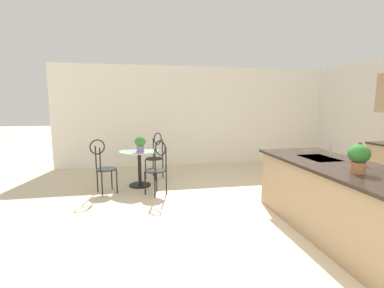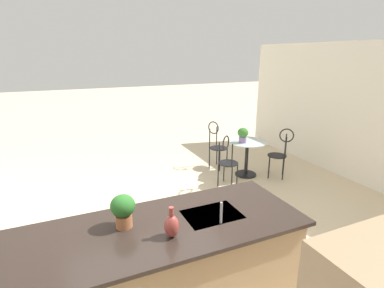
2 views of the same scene
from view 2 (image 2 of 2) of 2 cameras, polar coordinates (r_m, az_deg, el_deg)
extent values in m
plane|color=beige|center=(4.15, -5.45, -19.52)|extent=(40.00, 40.00, 0.00)
cube|color=tan|center=(3.17, -5.93, -22.77)|extent=(2.70, 0.96, 0.88)
cube|color=#2D231E|center=(2.90, -6.21, -15.75)|extent=(2.80, 1.06, 0.04)
cube|color=#B2B5BA|center=(3.08, 3.84, -13.49)|extent=(0.56, 0.40, 0.03)
cylinder|color=black|center=(6.44, 10.21, -5.70)|extent=(0.44, 0.44, 0.03)
cylinder|color=black|center=(6.32, 10.38, -2.66)|extent=(0.07, 0.07, 0.69)
cylinder|color=#B2C6C1|center=(6.21, 10.55, 0.43)|extent=(0.80, 0.80, 0.01)
cylinder|color=black|center=(5.99, 6.12, -5.12)|extent=(0.03, 0.03, 0.45)
cylinder|color=black|center=(5.90, 8.64, -5.59)|extent=(0.03, 0.03, 0.45)
cylinder|color=black|center=(5.75, 5.02, -6.05)|extent=(0.03, 0.03, 0.45)
cylinder|color=black|center=(5.66, 7.63, -6.55)|extent=(0.03, 0.03, 0.45)
cylinder|color=black|center=(5.74, 6.94, -3.65)|extent=(0.53, 0.53, 0.02)
cylinder|color=black|center=(5.58, 5.19, -1.84)|extent=(0.03, 0.03, 0.45)
cylinder|color=black|center=(5.49, 7.68, -2.26)|extent=(0.03, 0.03, 0.45)
torus|color=black|center=(5.46, 6.50, 0.18)|extent=(0.24, 0.19, 0.28)
cylinder|color=black|center=(6.30, 14.49, -4.46)|extent=(0.03, 0.03, 0.45)
cylinder|color=black|center=(6.56, 14.59, -3.60)|extent=(0.03, 0.03, 0.45)
cylinder|color=black|center=(6.30, 17.03, -4.67)|extent=(0.03, 0.03, 0.45)
cylinder|color=black|center=(6.57, 17.03, -3.80)|extent=(0.03, 0.03, 0.45)
cylinder|color=black|center=(6.35, 15.96, -2.14)|extent=(0.54, 0.54, 0.02)
cylinder|color=black|center=(6.17, 17.48, -0.75)|extent=(0.03, 0.03, 0.45)
cylinder|color=black|center=(6.42, 17.46, -0.07)|extent=(0.03, 0.03, 0.45)
torus|color=black|center=(6.23, 17.65, 1.57)|extent=(0.23, 0.20, 0.28)
cylinder|color=black|center=(6.73, 6.70, -2.65)|extent=(0.03, 0.03, 0.45)
cylinder|color=black|center=(6.51, 5.31, -3.28)|extent=(0.03, 0.03, 0.45)
cylinder|color=black|center=(6.88, 4.77, -2.15)|extent=(0.03, 0.03, 0.45)
cylinder|color=black|center=(6.66, 3.35, -2.75)|extent=(0.03, 0.03, 0.45)
cylinder|color=black|center=(6.62, 5.08, -0.78)|extent=(0.51, 0.51, 0.02)
cylinder|color=black|center=(6.74, 4.74, 1.47)|extent=(0.03, 0.03, 0.45)
cylinder|color=black|center=(6.54, 3.40, 1.01)|extent=(0.03, 0.03, 0.45)
torus|color=black|center=(6.58, 4.12, 3.13)|extent=(0.14, 0.27, 0.28)
cylinder|color=#B2B5BA|center=(2.88, 5.59, -12.97)|extent=(0.02, 0.02, 0.22)
cylinder|color=#7A669E|center=(6.09, 9.65, 0.82)|extent=(0.15, 0.15, 0.12)
ellipsoid|color=#34712D|center=(6.05, 9.72, 2.17)|extent=(0.22, 0.22, 0.20)
cylinder|color=#9E603D|center=(2.91, -12.89, -14.11)|extent=(0.15, 0.15, 0.12)
ellipsoid|color=#286626|center=(2.84, -13.10, -11.42)|extent=(0.23, 0.23, 0.21)
ellipsoid|color=#993D38|center=(2.69, -3.91, -15.41)|extent=(0.13, 0.13, 0.21)
cylinder|color=#993D38|center=(2.62, -3.98, -12.75)|extent=(0.04, 0.04, 0.08)
camera|label=1|loc=(5.32, -47.19, 2.93)|focal=25.28mm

